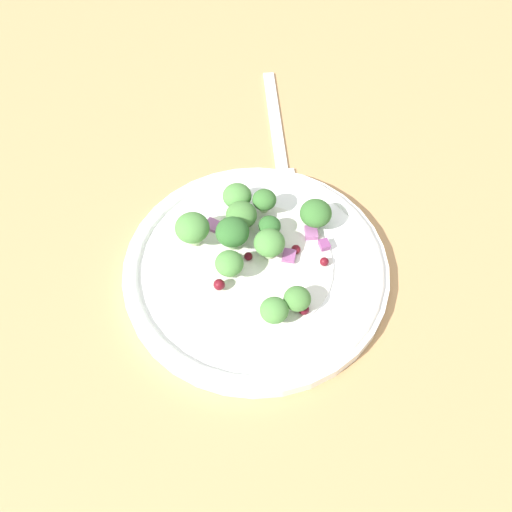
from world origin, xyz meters
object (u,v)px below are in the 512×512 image
(broccoli_floret_0, at_px, (269,240))
(fork, at_px, (278,137))
(broccoli_floret_1, at_px, (274,311))
(plate, at_px, (256,268))
(broccoli_floret_2, at_px, (270,226))

(broccoli_floret_0, distance_m, fork, 0.16)
(broccoli_floret_0, distance_m, broccoli_floret_1, 0.07)
(plate, xyz_separation_m, broccoli_floret_2, (-0.03, 0.02, 0.02))
(broccoli_floret_0, height_order, fork, broccoli_floret_0)
(plate, height_order, broccoli_floret_0, broccoli_floret_0)
(broccoli_floret_2, bearing_deg, fork, 165.26)
(plate, relative_size, broccoli_floret_1, 9.90)
(broccoli_floret_0, height_order, broccoli_floret_1, broccoli_floret_0)
(plate, bearing_deg, broccoli_floret_1, 4.85)
(broccoli_floret_1, relative_size, fork, 0.12)
(broccoli_floret_1, height_order, broccoli_floret_2, broccoli_floret_1)
(broccoli_floret_0, xyz_separation_m, broccoli_floret_2, (-0.02, 0.00, -0.00))
(broccoli_floret_0, bearing_deg, broccoli_floret_2, 166.20)
(broccoli_floret_0, relative_size, broccoli_floret_2, 1.35)
(broccoli_floret_2, xyz_separation_m, fork, (-0.13, 0.03, -0.03))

